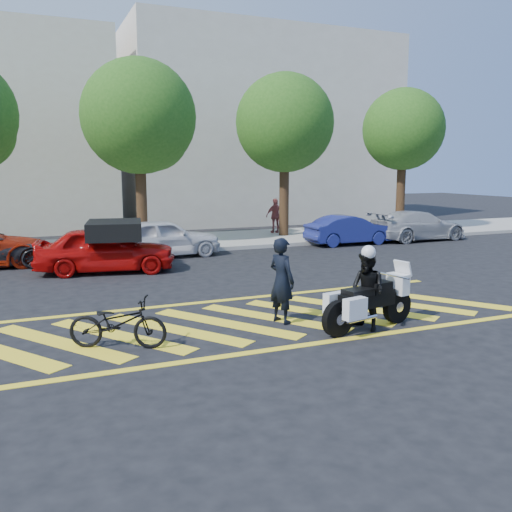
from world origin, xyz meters
name	(u,v)px	position (x,y,z in m)	size (l,w,h in m)	color
ground	(252,320)	(0.00, 0.00, 0.00)	(90.00, 90.00, 0.00)	black
sidewalk	(143,244)	(0.00, 12.00, 0.07)	(60.00, 5.00, 0.15)	#9E998E
crosswalk	(251,320)	(-0.04, 0.00, 0.00)	(12.33, 4.00, 0.01)	yellow
building_right	(258,130)	(9.00, 21.00, 5.50)	(16.00, 8.00, 11.00)	beige
tree_center	(142,121)	(0.13, 12.06, 5.10)	(4.60, 4.60, 7.56)	black
tree_right	(287,127)	(6.63, 12.06, 5.05)	(4.40, 4.40, 7.41)	black
tree_far_right	(405,133)	(13.13, 12.06, 4.94)	(4.00, 4.00, 7.10)	black
officer_bike	(282,280)	(0.51, -0.37, 0.91)	(0.66, 0.43, 1.81)	black
bicycle	(118,323)	(-2.93, -0.72, 0.47)	(0.62, 1.78, 0.94)	black
police_motorcycle	(368,302)	(1.89, -1.52, 0.57)	(2.37, 0.97, 1.06)	black
officer_moto	(367,291)	(1.87, -1.51, 0.80)	(0.78, 0.60, 1.60)	black
red_convertible	(106,249)	(-2.16, 6.80, 0.72)	(1.71, 4.24, 1.44)	#B00908
parked_mid_right	(163,238)	(0.15, 8.92, 0.71)	(1.67, 4.15, 1.41)	silver
parked_right	(349,230)	(8.19, 9.11, 0.62)	(1.31, 3.77, 1.24)	navy
parked_far_right	(418,226)	(11.79, 9.10, 0.66)	(1.85, 4.56, 1.32)	#93949A
pedestrian_right	(276,216)	(6.51, 12.93, 0.97)	(0.96, 0.40, 1.64)	#9C4947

